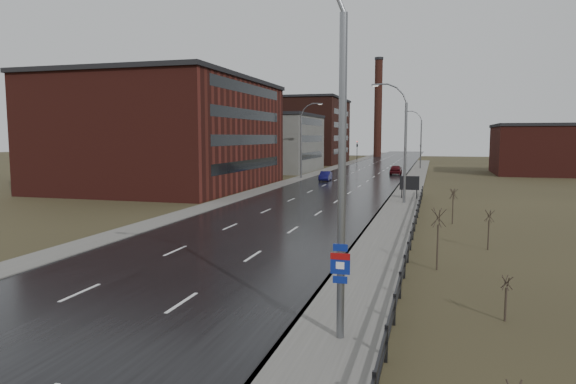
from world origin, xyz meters
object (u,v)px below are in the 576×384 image
Objects in this scene: streetlight_main at (331,148)px; car_near at (325,176)px; car_far at (396,170)px; billboard at (409,184)px.

streetlight_main is 2.99× the size of car_near.
car_near is at bearing 101.94° from streetlight_main.
car_far is at bearing 92.56° from streetlight_main.
streetlight_main is 58.50m from car_near.
car_near is 0.85× the size of car_far.
streetlight_main is 37.73m from billboard.
billboard is at bearing 89.04° from streetlight_main.
car_far is (8.83, 15.34, 0.15)m from car_near.
streetlight_main reaches higher than car_near.
car_near is at bearing 123.01° from billboard.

